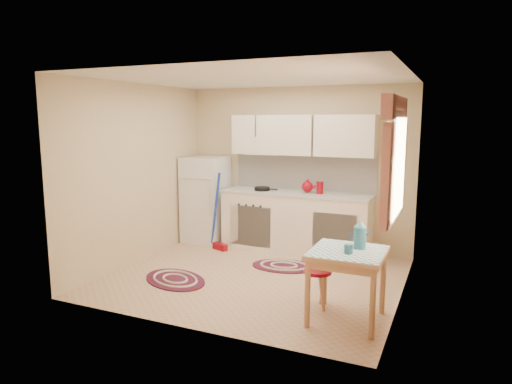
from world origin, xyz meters
TOP-DOWN VIEW (x-y plane):
  - room_shell at (0.16, 0.24)m, footprint 3.64×3.60m
  - fridge at (-1.44, 1.25)m, footprint 0.65×0.60m
  - broom at (-0.99, 0.90)m, footprint 0.30×0.21m
  - base_cabinets at (0.10, 1.30)m, footprint 2.25×0.60m
  - countertop at (0.10, 1.30)m, footprint 2.27×0.62m
  - frying_pan at (-0.43, 1.25)m, footprint 0.24×0.24m
  - red_kettle at (0.28, 1.30)m, footprint 0.23×0.22m
  - red_canister at (0.47, 1.30)m, footprint 0.11×0.11m
  - table at (1.36, -0.79)m, footprint 0.72×0.72m
  - stool at (1.01, -0.61)m, footprint 0.38×0.38m
  - coffee_pot at (1.45, -0.67)m, footprint 0.16×0.13m
  - mug at (1.39, -0.89)m, footprint 0.11×0.11m
  - rug_center at (0.20, 0.53)m, footprint 0.97×0.72m
  - rug_left at (-0.87, -0.52)m, footprint 1.12×0.96m

SIDE VIEW (x-z plane):
  - rug_center at x=0.20m, z-range 0.00..0.02m
  - rug_left at x=-0.87m, z-range 0.00..0.02m
  - stool at x=1.01m, z-range 0.00..0.42m
  - table at x=1.36m, z-range 0.00..0.72m
  - base_cabinets at x=0.10m, z-range 0.00..0.88m
  - broom at x=-0.99m, z-range 0.00..1.20m
  - fridge at x=-1.44m, z-range 0.00..1.40m
  - mug at x=1.39m, z-range 0.72..0.82m
  - coffee_pot at x=1.45m, z-range 0.72..1.02m
  - countertop at x=0.10m, z-range 0.88..0.92m
  - frying_pan at x=-0.43m, z-range 0.92..0.97m
  - red_canister at x=0.47m, z-range 0.92..1.08m
  - red_kettle at x=0.28m, z-range 0.92..1.11m
  - room_shell at x=0.16m, z-range 0.34..2.86m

